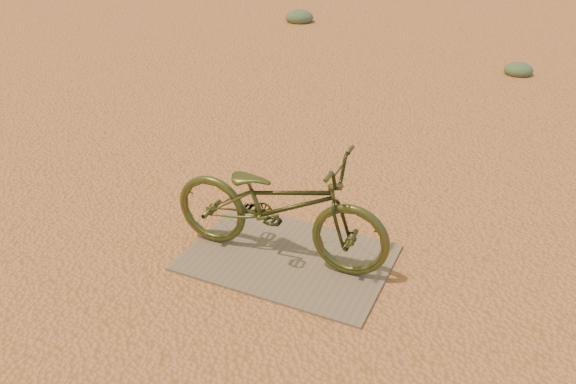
% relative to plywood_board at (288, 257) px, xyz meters
% --- Properties ---
extents(ground, '(120.00, 120.00, 0.00)m').
position_rel_plywood_board_xyz_m(ground, '(-0.01, -0.54, -0.01)').
color(ground, '#CE7B4E').
rests_on(ground, ground).
extents(plywood_board, '(1.59, 1.09, 0.02)m').
position_rel_plywood_board_xyz_m(plywood_board, '(0.00, 0.00, 0.00)').
color(plywood_board, '#6E5F4A').
rests_on(plywood_board, ground).
extents(bicycle, '(1.79, 0.69, 0.93)m').
position_rel_plywood_board_xyz_m(bicycle, '(-0.07, -0.02, 0.48)').
color(bicycle, '#3D441E').
rests_on(bicycle, plywood_board).
extents(kale_a, '(0.62, 0.62, 0.34)m').
position_rel_plywood_board_xyz_m(kale_a, '(-3.63, 8.40, -0.01)').
color(kale_a, '#56704B').
rests_on(kale_a, ground).
extents(kale_b, '(0.44, 0.44, 0.24)m').
position_rel_plywood_board_xyz_m(kale_b, '(1.19, 6.18, -0.01)').
color(kale_b, '#56704B').
rests_on(kale_b, ground).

